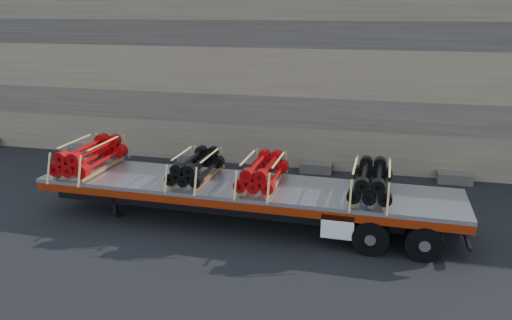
{
  "coord_description": "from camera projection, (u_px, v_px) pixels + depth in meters",
  "views": [
    {
      "loc": [
        4.11,
        -13.52,
        6.07
      ],
      "look_at": [
        0.56,
        0.86,
        1.51
      ],
      "focal_mm": 35.0,
      "sensor_mm": 36.0,
      "label": 1
    }
  ],
  "objects": [
    {
      "name": "ground",
      "position": [
        231.0,
        214.0,
        15.27
      ],
      "size": [
        120.0,
        120.0,
        0.0
      ],
      "primitive_type": "plane",
      "color": "black",
      "rests_on": "ground"
    },
    {
      "name": "rock_wall",
      "position": [
        276.0,
        73.0,
        20.27
      ],
      "size": [
        44.0,
        3.0,
        7.0
      ],
      "primitive_type": "cube",
      "color": "#7A6B54",
      "rests_on": "ground"
    },
    {
      "name": "bundle_midfront",
      "position": [
        196.0,
        168.0,
        14.54
      ],
      "size": [
        1.09,
        2.12,
        0.75
      ],
      "primitive_type": null,
      "rotation": [
        0.0,
        0.0,
        -0.02
      ],
      "color": "black",
      "rests_on": "trailer"
    },
    {
      "name": "bundle_front",
      "position": [
        90.0,
        157.0,
        15.37
      ],
      "size": [
        1.26,
        2.47,
        0.87
      ],
      "primitive_type": null,
      "rotation": [
        0.0,
        0.0,
        -0.02
      ],
      "color": "#A6080A",
      "rests_on": "trailer"
    },
    {
      "name": "trailer",
      "position": [
        244.0,
        204.0,
        14.47
      ],
      "size": [
        12.16,
        2.53,
        1.21
      ],
      "primitive_type": null,
      "rotation": [
        0.0,
        0.0,
        -0.02
      ],
      "color": "#ACAEB3",
      "rests_on": "ground"
    },
    {
      "name": "bundle_rear",
      "position": [
        371.0,
        182.0,
        13.31
      ],
      "size": [
        1.14,
        2.22,
        0.78
      ],
      "primitive_type": null,
      "rotation": [
        0.0,
        0.0,
        -0.02
      ],
      "color": "black",
      "rests_on": "trailer"
    },
    {
      "name": "bundle_midrear",
      "position": [
        263.0,
        173.0,
        14.04
      ],
      "size": [
        1.12,
        2.18,
        0.77
      ],
      "primitive_type": null,
      "rotation": [
        0.0,
        0.0,
        -0.02
      ],
      "color": "#A6080A",
      "rests_on": "trailer"
    }
  ]
}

